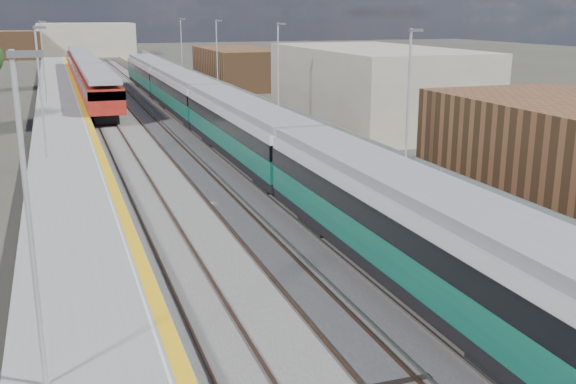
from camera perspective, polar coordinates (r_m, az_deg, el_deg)
ground at (r=58.25m, az=-9.53°, el=5.64°), size 320.00×320.00×0.00m
ballast_bed at (r=60.38m, az=-12.06°, el=5.87°), size 10.50×155.00×0.06m
tracks at (r=62.08m, az=-11.71°, el=6.20°), size 8.96×160.00×0.17m
platform_right at (r=61.65m, az=-5.08°, el=6.79°), size 4.70×155.00×8.52m
platform_left at (r=59.86m, az=-18.57°, el=5.82°), size 4.30×155.00×8.52m
green_train at (r=52.03m, az=-6.80°, el=7.23°), size 3.00×83.33×3.30m
red_train at (r=87.19m, az=-16.66°, el=9.76°), size 3.03×61.44×3.83m
tree_d at (r=80.70m, az=3.83°, el=10.90°), size 4.18×4.18×5.66m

